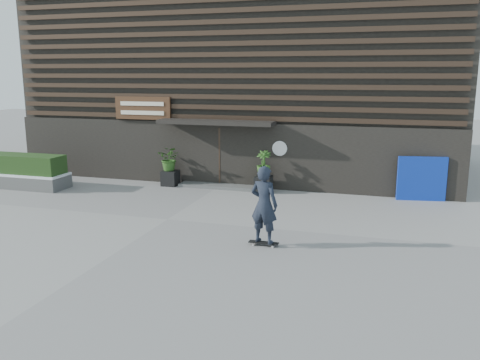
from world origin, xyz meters
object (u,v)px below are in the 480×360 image
(planter_pot_left, at_px, (170,178))
(raised_bed, at_px, (24,181))
(planter_pot_right, at_px, (263,184))
(blue_tarp, at_px, (422,179))
(skateboarder, at_px, (264,205))

(planter_pot_left, xyz_separation_m, raised_bed, (-5.35, -1.91, -0.05))
(planter_pot_left, relative_size, raised_bed, 0.17)
(planter_pot_left, distance_m, planter_pot_right, 3.80)
(planter_pot_left, relative_size, blue_tarp, 0.36)
(planter_pot_right, bearing_deg, raised_bed, -168.22)
(blue_tarp, bearing_deg, planter_pot_left, 172.39)
(planter_pot_left, height_order, skateboarder, skateboarder)
(planter_pot_left, distance_m, blue_tarp, 9.40)
(planter_pot_right, xyz_separation_m, raised_bed, (-9.15, -1.91, -0.05))
(raised_bed, height_order, blue_tarp, blue_tarp)
(raised_bed, relative_size, blue_tarp, 2.12)
(planter_pot_left, relative_size, planter_pot_right, 1.00)
(raised_bed, bearing_deg, skateboarder, -20.46)
(planter_pot_left, xyz_separation_m, blue_tarp, (9.39, 0.30, 0.47))
(planter_pot_right, height_order, blue_tarp, blue_tarp)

